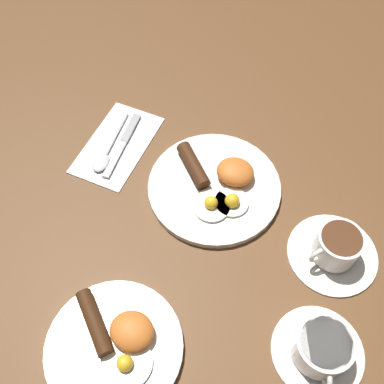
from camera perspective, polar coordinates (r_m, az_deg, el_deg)
ground_plane at (r=0.93m, az=2.82°, el=0.36°), size 3.00×3.00×0.00m
breakfast_plate_near at (r=0.92m, az=3.06°, el=0.88°), size 0.27×0.27×0.05m
breakfast_plate_far at (r=0.80m, az=-9.63°, el=-18.49°), size 0.23×0.23×0.05m
teacup_near at (r=0.87m, az=17.74°, el=-6.85°), size 0.17×0.17×0.07m
teacup_far at (r=0.80m, az=16.09°, el=-18.53°), size 0.16×0.16×0.07m
napkin at (r=1.00m, az=-9.45°, el=5.99°), size 0.13×0.22×0.01m
knife at (r=1.00m, az=-8.64°, el=6.43°), size 0.03×0.18×0.01m
spoon at (r=0.98m, az=-11.09°, el=4.48°), size 0.04×0.17×0.01m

